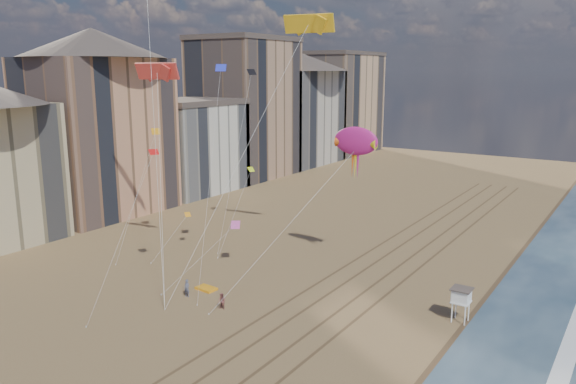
# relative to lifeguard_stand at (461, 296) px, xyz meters

# --- Properties ---
(wet_sand) EXTENTS (260.00, 260.00, 0.00)m
(wet_sand) POSITION_rel_lifeguard_stand_xyz_m (4.80, 14.98, -2.44)
(wet_sand) COLOR #42301E
(wet_sand) RESTS_ON ground
(tracks) EXTENTS (7.68, 120.00, 0.01)m
(tracks) POSITION_rel_lifeguard_stand_xyz_m (-11.65, 4.98, -2.44)
(tracks) COLOR brown
(tracks) RESTS_ON ground
(buildings) EXTENTS (34.72, 131.35, 29.00)m
(buildings) POSITION_rel_lifeguard_stand_xyz_m (-59.94, 40.57, 11.11)
(buildings) COLOR #C6B284
(buildings) RESTS_ON ground
(lifeguard_stand) EXTENTS (1.76, 1.76, 3.17)m
(lifeguard_stand) POSITION_rel_lifeguard_stand_xyz_m (0.00, 0.00, 0.00)
(lifeguard_stand) COLOR white
(lifeguard_stand) RESTS_ON ground
(grounded_kite) EXTENTS (2.18, 1.48, 0.24)m
(grounded_kite) POSITION_rel_lifeguard_stand_xyz_m (-24.15, -6.83, -2.33)
(grounded_kite) COLOR orange
(grounded_kite) RESTS_ON ground
(show_kite) EXTENTS (5.19, 9.80, 23.58)m
(show_kite) POSITION_rel_lifeguard_stand_xyz_m (-14.39, 7.16, 12.14)
(show_kite) COLOR #B81C78
(show_kite) RESTS_ON ground
(kite_flyer_a) EXTENTS (0.68, 0.47, 1.78)m
(kite_flyer_a) POSITION_rel_lifeguard_stand_xyz_m (-24.53, -9.27, -1.56)
(kite_flyer_a) COLOR slate
(kite_flyer_a) RESTS_ON ground
(kite_flyer_b) EXTENTS (0.86, 0.71, 1.63)m
(kite_flyer_b) POSITION_rel_lifeguard_stand_xyz_m (-19.61, -9.76, -1.63)
(kite_flyer_b) COLOR brown
(kite_flyer_b) RESTS_ON ground
(parafoils) EXTENTS (17.39, 14.72, 12.28)m
(parafoils) POSITION_rel_lifeguard_stand_xyz_m (-27.92, -0.65, 25.23)
(parafoils) COLOR black
(parafoils) RESTS_ON ground
(small_kites) EXTENTS (15.65, 19.51, 18.63)m
(small_kites) POSITION_rel_lifeguard_stand_xyz_m (-29.81, 0.70, 11.77)
(small_kites) COLOR #D151A1
(small_kites) RESTS_ON ground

